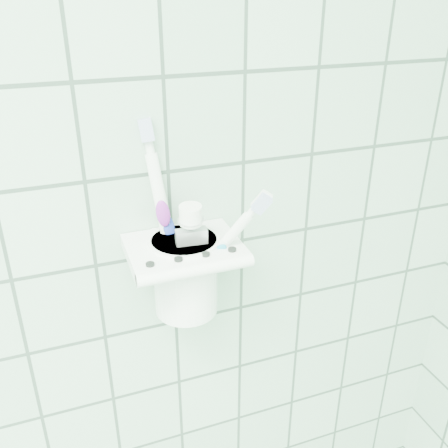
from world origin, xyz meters
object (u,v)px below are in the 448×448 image
at_px(toothpaste_tube, 192,247).
at_px(cup, 185,272).
at_px(toothbrush_blue, 182,236).
at_px(toothbrush_orange, 172,229).
at_px(holder_bracket, 184,250).
at_px(toothbrush_pink, 177,218).

bearing_deg(toothpaste_tube, cup, 154.99).
bearing_deg(toothbrush_blue, toothbrush_orange, 96.40).
distance_m(holder_bracket, toothbrush_pink, 0.04).
xyz_separation_m(holder_bracket, toothbrush_blue, (-0.00, -0.01, 0.02)).
bearing_deg(toothbrush_pink, toothpaste_tube, -31.07).
relative_size(holder_bracket, toothpaste_tube, 0.93).
relative_size(cup, toothbrush_orange, 0.53).
xyz_separation_m(holder_bracket, toothbrush_pink, (-0.00, 0.01, 0.04)).
xyz_separation_m(toothbrush_blue, toothbrush_orange, (-0.01, 0.02, -0.00)).
height_order(toothbrush_pink, toothbrush_orange, toothbrush_pink).
relative_size(cup, toothpaste_tube, 0.70).
bearing_deg(toothbrush_blue, toothpaste_tube, 22.37).
bearing_deg(toothpaste_tube, toothbrush_blue, -146.18).
bearing_deg(toothbrush_orange, toothbrush_blue, -62.40).
distance_m(toothbrush_orange, toothpaste_tube, 0.03).
distance_m(cup, toothbrush_orange, 0.05).
distance_m(toothbrush_blue, toothpaste_tube, 0.03).
distance_m(holder_bracket, toothpaste_tube, 0.01).
bearing_deg(cup, toothbrush_orange, 131.14).
xyz_separation_m(cup, toothpaste_tube, (0.01, -0.00, 0.03)).
height_order(holder_bracket, toothbrush_orange, toothbrush_orange).
bearing_deg(toothbrush_pink, toothbrush_orange, 137.94).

